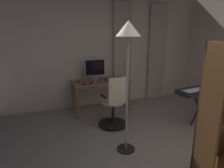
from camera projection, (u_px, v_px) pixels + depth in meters
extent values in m
cube|color=beige|center=(103.00, 50.00, 4.76)|extent=(5.31, 0.10, 2.77)
cube|color=#B8AC9C|center=(157.00, 53.00, 5.21)|extent=(0.51, 0.06, 2.52)
cube|color=#B8AC9C|center=(122.00, 54.00, 4.85)|extent=(0.48, 0.06, 2.52)
cube|color=#8E6341|center=(100.00, 81.00, 4.41)|extent=(1.26, 0.67, 0.04)
cube|color=#895F41|center=(129.00, 97.00, 4.43)|extent=(0.06, 0.06, 0.69)
cube|color=#895C43|center=(78.00, 104.00, 4.03)|extent=(0.06, 0.06, 0.69)
cube|color=#966541|center=(119.00, 91.00, 4.97)|extent=(0.06, 0.06, 0.69)
cube|color=olive|center=(73.00, 96.00, 4.56)|extent=(0.06, 0.06, 0.69)
cylinder|color=black|center=(113.00, 123.00, 3.81)|extent=(0.56, 0.56, 0.02)
sphere|color=black|center=(124.00, 122.00, 3.93)|extent=(0.05, 0.05, 0.05)
sphere|color=black|center=(111.00, 119.00, 4.06)|extent=(0.05, 0.05, 0.05)
sphere|color=black|center=(100.00, 123.00, 3.86)|extent=(0.05, 0.05, 0.05)
sphere|color=black|center=(107.00, 130.00, 3.59)|extent=(0.05, 0.05, 0.05)
sphere|color=black|center=(122.00, 128.00, 3.64)|extent=(0.05, 0.05, 0.05)
cylinder|color=black|center=(113.00, 113.00, 3.76)|extent=(0.06, 0.06, 0.44)
cylinder|color=beige|center=(113.00, 102.00, 3.69)|extent=(0.48, 0.48, 0.05)
cube|color=beige|center=(118.00, 91.00, 3.45)|extent=(0.38, 0.09, 0.49)
cube|color=black|center=(103.00, 96.00, 3.57)|extent=(0.06, 0.24, 0.03)
cube|color=black|center=(122.00, 93.00, 3.75)|extent=(0.06, 0.24, 0.03)
cylinder|color=#B7BCC1|center=(95.00, 79.00, 4.57)|extent=(0.18, 0.18, 0.01)
cylinder|color=#B7BCC1|center=(95.00, 77.00, 4.57)|extent=(0.04, 0.04, 0.06)
cube|color=#B7BCC1|center=(95.00, 67.00, 4.51)|extent=(0.49, 0.03, 0.40)
cube|color=black|center=(95.00, 68.00, 4.50)|extent=(0.45, 0.01, 0.36)
cube|color=#333338|center=(114.00, 79.00, 4.48)|extent=(0.43, 0.13, 0.02)
ellipsoid|color=#232328|center=(91.00, 84.00, 4.06)|extent=(0.06, 0.10, 0.04)
cube|color=black|center=(79.00, 82.00, 4.28)|extent=(0.11, 0.16, 0.01)
cube|color=#232328|center=(84.00, 84.00, 4.08)|extent=(0.13, 0.16, 0.01)
cylinder|color=purple|center=(94.00, 81.00, 4.18)|extent=(0.08, 0.08, 0.09)
torus|color=purple|center=(92.00, 81.00, 4.16)|extent=(0.06, 0.01, 0.06)
cube|color=brown|center=(208.00, 122.00, 2.06)|extent=(0.04, 0.30, 1.68)
cube|color=brown|center=(223.00, 112.00, 2.32)|extent=(0.81, 0.04, 1.68)
cube|color=orange|center=(207.00, 157.00, 2.20)|extent=(0.03, 0.26, 0.18)
cylinder|color=black|center=(199.00, 108.00, 3.82)|extent=(0.38, 0.07, 0.67)
cylinder|color=black|center=(199.00, 108.00, 3.82)|extent=(0.38, 0.07, 0.67)
cube|color=#232328|center=(201.00, 90.00, 3.72)|extent=(1.07, 0.44, 0.09)
cube|color=white|center=(204.00, 88.00, 3.66)|extent=(0.97, 0.28, 0.01)
cylinder|color=black|center=(126.00, 149.00, 3.02)|extent=(0.28, 0.28, 0.02)
cylinder|color=#A5A5A8|center=(127.00, 97.00, 2.80)|extent=(0.03, 0.03, 1.73)
cone|color=beige|center=(128.00, 28.00, 2.56)|extent=(0.35, 0.35, 0.21)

